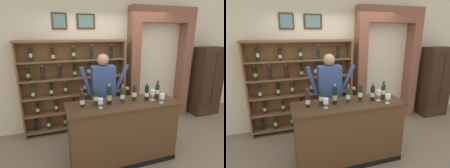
{
  "view_description": "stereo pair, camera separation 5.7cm",
  "coord_description": "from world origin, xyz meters",
  "views": [
    {
      "loc": [
        -1.17,
        -2.5,
        2.1
      ],
      "look_at": [
        -0.24,
        0.35,
        1.24
      ],
      "focal_mm": 29.37,
      "sensor_mm": 36.0,
      "label": 1
    },
    {
      "loc": [
        -1.11,
        -2.52,
        2.1
      ],
      "look_at": [
        -0.24,
        0.35,
        1.24
      ],
      "focal_mm": 29.37,
      "sensor_mm": 36.0,
      "label": 2
    }
  ],
  "objects": [
    {
      "name": "wine_shelf",
      "position": [
        -0.76,
        1.28,
        1.03
      ],
      "size": [
        2.18,
        0.3,
        1.95
      ],
      "color": "brown",
      "rests_on": "ground"
    },
    {
      "name": "wine_glass_center",
      "position": [
        -0.56,
        -0.09,
        1.13
      ],
      "size": [
        0.08,
        0.08,
        0.15
      ],
      "color": "silver",
      "rests_on": "tasting_counter"
    },
    {
      "name": "wine_glass_right",
      "position": [
        0.32,
        -0.04,
        1.15
      ],
      "size": [
        0.08,
        0.08,
        0.17
      ],
      "color": "silver",
      "rests_on": "tasting_counter"
    },
    {
      "name": "wine_glass_left",
      "position": [
        0.4,
        -0.19,
        1.13
      ],
      "size": [
        0.08,
        0.08,
        0.15
      ],
      "color": "silver",
      "rests_on": "tasting_counter"
    },
    {
      "name": "shopkeeper",
      "position": [
        -0.32,
        0.63,
        1.07
      ],
      "size": [
        0.95,
        0.22,
        1.73
      ],
      "color": "#2D3347",
      "rests_on": "ground"
    },
    {
      "name": "tasting_bottle_riserva",
      "position": [
        -0.81,
        0.03,
        1.15
      ],
      "size": [
        0.07,
        0.07,
        0.29
      ],
      "color": "black",
      "rests_on": "tasting_counter"
    },
    {
      "name": "tasting_bottle_vin_santo",
      "position": [
        -0.39,
        0.02,
        1.18
      ],
      "size": [
        0.07,
        0.07,
        0.32
      ],
      "color": "black",
      "rests_on": "tasting_counter"
    },
    {
      "name": "tasting_bottle_brunello",
      "position": [
        0.04,
        0.05,
        1.17
      ],
      "size": [
        0.07,
        0.07,
        0.29
      ],
      "color": "black",
      "rests_on": "tasting_counter"
    },
    {
      "name": "side_cabinet",
      "position": [
        2.56,
        1.07,
        0.87
      ],
      "size": [
        0.69,
        0.41,
        1.75
      ],
      "color": "#382316",
      "rests_on": "ground"
    },
    {
      "name": "tasting_bottle_prosecco",
      "position": [
        -0.17,
        0.03,
        1.16
      ],
      "size": [
        0.07,
        0.07,
        0.29
      ],
      "color": "#19381E",
      "rests_on": "tasting_counter"
    },
    {
      "name": "tasting_counter",
      "position": [
        -0.18,
        -0.0,
        0.51
      ],
      "size": [
        1.76,
        0.6,
        1.03
      ],
      "color": "#4C331E",
      "rests_on": "ground"
    },
    {
      "name": "tasting_bottle_bianco",
      "position": [
        0.44,
        0.02,
        1.16
      ],
      "size": [
        0.07,
        0.07,
        0.3
      ],
      "color": "black",
      "rests_on": "tasting_counter"
    },
    {
      "name": "tasting_bottle_rosso",
      "position": [
        -0.6,
        0.04,
        1.16
      ],
      "size": [
        0.07,
        0.07,
        0.29
      ],
      "color": "black",
      "rests_on": "tasting_counter"
    },
    {
      "name": "archway_doorway",
      "position": [
        1.26,
        1.37,
        1.49
      ],
      "size": [
        1.59,
        0.45,
        2.64
      ],
      "color": "brown",
      "rests_on": "ground"
    },
    {
      "name": "back_wall",
      "position": [
        -0.0,
        1.5,
        1.73
      ],
      "size": [
        12.0,
        0.19,
        3.46
      ],
      "color": "beige",
      "rests_on": "ground"
    },
    {
      "name": "tasting_bottle_chianti",
      "position": [
        0.24,
        0.0,
        1.16
      ],
      "size": [
        0.07,
        0.07,
        0.28
      ],
      "color": "black",
      "rests_on": "tasting_counter"
    },
    {
      "name": "ground_plane",
      "position": [
        0.0,
        0.0,
        -0.01
      ],
      "size": [
        14.0,
        14.0,
        0.02
      ],
      "primitive_type": "cube",
      "color": "#7A6B56"
    }
  ]
}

